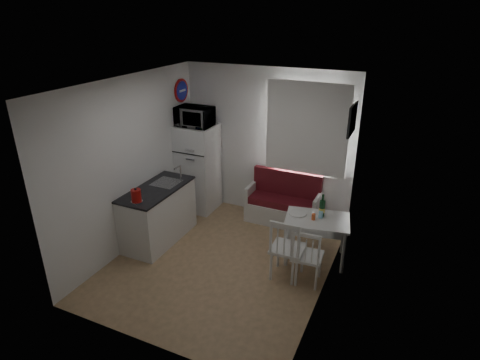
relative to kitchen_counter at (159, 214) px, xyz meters
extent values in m
cube|color=#8F724C|center=(1.20, -0.16, -0.46)|extent=(3.00, 3.50, 0.02)
cube|color=white|center=(1.20, -0.16, 2.14)|extent=(3.00, 3.50, 0.02)
cube|color=white|center=(1.20, 1.59, 0.84)|extent=(3.00, 0.02, 2.60)
cube|color=white|center=(1.20, -1.91, 0.84)|extent=(3.00, 0.02, 2.60)
cube|color=white|center=(-0.30, -0.16, 0.84)|extent=(0.02, 3.50, 2.60)
cube|color=white|center=(2.70, -0.16, 0.84)|extent=(0.02, 3.50, 2.60)
cube|color=silver|center=(1.90, 1.56, 1.17)|extent=(1.22, 0.06, 1.47)
cube|color=white|center=(1.90, 1.49, 1.22)|extent=(1.35, 0.02, 1.50)
cube|color=silver|center=(0.00, -0.01, -0.03)|extent=(0.60, 1.30, 0.86)
cube|color=black|center=(0.00, -0.01, 0.43)|extent=(0.62, 1.32, 0.03)
cube|color=#99999E|center=(0.02, 0.24, 0.39)|extent=(0.40, 0.40, 0.10)
cylinder|color=silver|center=(0.18, 0.42, 0.57)|extent=(0.02, 0.02, 0.26)
cylinder|color=#192299|center=(-0.27, 1.29, 1.69)|extent=(0.03, 0.40, 0.40)
cube|color=black|center=(2.67, 0.94, 1.59)|extent=(0.04, 0.52, 0.42)
cube|color=silver|center=(1.63, 1.32, -0.28)|extent=(1.26, 0.49, 0.35)
cube|color=maroon|center=(1.63, 1.32, -0.05)|extent=(1.20, 0.45, 0.12)
cube|color=maroon|center=(1.63, 1.51, 0.22)|extent=(1.20, 0.10, 0.45)
cube|color=silver|center=(2.42, 0.48, 0.20)|extent=(1.01, 0.79, 0.04)
cube|color=silver|center=(2.42, 0.48, 0.13)|extent=(0.90, 0.69, 0.11)
cylinder|color=silver|center=(2.42, 0.48, -0.14)|extent=(0.05, 0.05, 0.64)
cube|color=silver|center=(2.17, -0.09, -0.01)|extent=(0.45, 0.43, 0.04)
cube|color=silver|center=(2.17, -0.28, 0.24)|extent=(0.42, 0.06, 0.46)
cube|color=silver|center=(2.45, -0.09, -0.05)|extent=(0.42, 0.40, 0.04)
cube|color=silver|center=(2.45, -0.26, 0.17)|extent=(0.38, 0.07, 0.41)
cube|color=white|center=(0.02, 1.24, 0.34)|extent=(0.63, 0.63, 1.58)
imported|color=white|center=(0.02, 1.19, 1.30)|extent=(0.61, 0.41, 0.34)
cylinder|color=#A3100D|center=(0.05, -0.54, 0.56)|extent=(0.17, 0.17, 0.22)
cylinder|color=orange|center=(2.37, 0.43, 0.27)|extent=(0.05, 0.05, 0.09)
cylinder|color=#8FD7F3|center=(2.45, 0.53, 0.27)|extent=(0.06, 0.06, 0.10)
cylinder|color=white|center=(2.12, 0.50, 0.23)|extent=(0.26, 0.26, 0.02)
camera|label=1|loc=(3.50, -4.57, 3.00)|focal=30.00mm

